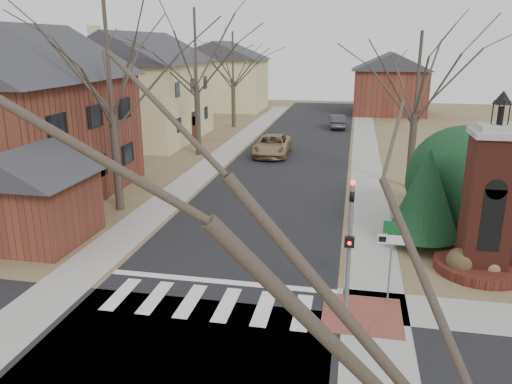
% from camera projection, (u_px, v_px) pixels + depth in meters
% --- Properties ---
extents(ground, '(120.00, 120.00, 0.00)m').
position_uv_depth(ground, '(201.00, 316.00, 15.15)').
color(ground, brown).
rests_on(ground, ground).
extents(main_street, '(8.00, 70.00, 0.01)m').
position_uv_depth(main_street, '(292.00, 158.00, 35.83)').
color(main_street, black).
rests_on(main_street, ground).
extents(cross_street, '(120.00, 8.00, 0.01)m').
position_uv_depth(cross_street, '(165.00, 378.00, 12.33)').
color(cross_street, black).
rests_on(cross_street, ground).
extents(crosswalk_zone, '(8.00, 2.20, 0.02)m').
position_uv_depth(crosswalk_zone, '(209.00, 303.00, 15.90)').
color(crosswalk_zone, silver).
rests_on(crosswalk_zone, ground).
extents(stop_bar, '(8.00, 0.35, 0.02)m').
position_uv_depth(stop_bar, '(221.00, 282.00, 17.31)').
color(stop_bar, silver).
rests_on(stop_bar, ground).
extents(sidewalk_right_main, '(2.00, 60.00, 0.02)m').
position_uv_depth(sidewalk_right_main, '(366.00, 162.00, 34.85)').
color(sidewalk_right_main, gray).
rests_on(sidewalk_right_main, ground).
extents(sidewalk_left, '(2.00, 60.00, 0.02)m').
position_uv_depth(sidewalk_left, '(222.00, 155.00, 36.79)').
color(sidewalk_left, gray).
rests_on(sidewalk_left, ground).
extents(curb_apron, '(2.40, 2.40, 0.02)m').
position_uv_depth(curb_apron, '(362.00, 315.00, 15.20)').
color(curb_apron, brown).
rests_on(curb_apron, ground).
extents(traffic_signal_pole, '(0.28, 0.41, 4.50)m').
position_uv_depth(traffic_signal_pole, '(349.00, 240.00, 14.15)').
color(traffic_signal_pole, slate).
rests_on(traffic_signal_pole, ground).
extents(sign_post, '(0.90, 0.07, 2.75)m').
position_uv_depth(sign_post, '(392.00, 246.00, 15.42)').
color(sign_post, slate).
rests_on(sign_post, ground).
extents(brick_gate_monument, '(3.20, 3.20, 6.47)m').
position_uv_depth(brick_gate_monument, '(487.00, 215.00, 17.55)').
color(brick_gate_monument, '#59231A').
rests_on(brick_gate_monument, ground).
extents(house_brick_left, '(9.80, 11.80, 9.42)m').
position_uv_depth(house_brick_left, '(14.00, 110.00, 25.64)').
color(house_brick_left, brown).
rests_on(house_brick_left, ground).
extents(house_stucco_left, '(9.80, 12.80, 9.28)m').
position_uv_depth(house_stucco_left, '(141.00, 85.00, 41.72)').
color(house_stucco_left, beige).
rests_on(house_stucco_left, ground).
extents(garage_left, '(4.80, 4.80, 4.29)m').
position_uv_depth(garage_left, '(32.00, 189.00, 20.32)').
color(garage_left, brown).
rests_on(garage_left, ground).
extents(house_distant_left, '(10.80, 8.80, 8.53)m').
position_uv_depth(house_distant_left, '(223.00, 74.00, 61.27)').
color(house_distant_left, beige).
rests_on(house_distant_left, ground).
extents(house_distant_right, '(8.80, 8.80, 7.30)m').
position_uv_depth(house_distant_right, '(390.00, 82.00, 57.72)').
color(house_distant_right, brown).
rests_on(house_distant_right, ground).
extents(evergreen_near, '(2.80, 2.80, 4.10)m').
position_uv_depth(evergreen_near, '(426.00, 192.00, 19.73)').
color(evergreen_near, '#473D33').
rests_on(evergreen_near, ground).
extents(evergreen_mid, '(3.40, 3.40, 4.70)m').
position_uv_depth(evergreen_mid, '(508.00, 181.00, 20.16)').
color(evergreen_mid, '#473D33').
rests_on(evergreen_mid, ground).
extents(evergreen_mass, '(4.80, 4.80, 4.80)m').
position_uv_depth(evergreen_mass, '(462.00, 176.00, 21.71)').
color(evergreen_mass, black).
rests_on(evergreen_mass, ground).
extents(bare_tree_0, '(8.05, 8.05, 11.15)m').
position_uv_depth(bare_tree_0, '(107.00, 49.00, 22.71)').
color(bare_tree_0, '#473D33').
rests_on(bare_tree_0, ground).
extents(bare_tree_1, '(8.40, 8.40, 11.64)m').
position_uv_depth(bare_tree_1, '(195.00, 42.00, 34.83)').
color(bare_tree_1, '#473D33').
rests_on(bare_tree_1, ground).
extents(bare_tree_2, '(7.35, 7.35, 10.19)m').
position_uv_depth(bare_tree_2, '(233.00, 53.00, 47.43)').
color(bare_tree_2, '#473D33').
rests_on(bare_tree_2, ground).
extents(bare_tree_3, '(7.00, 7.00, 9.70)m').
position_uv_depth(bare_tree_3, '(419.00, 68.00, 26.87)').
color(bare_tree_3, '#473D33').
rests_on(bare_tree_3, ground).
extents(pickup_truck, '(2.60, 5.39, 1.48)m').
position_uv_depth(pickup_truck, '(272.00, 145.00, 36.65)').
color(pickup_truck, '#9A7754').
rests_on(pickup_truck, ground).
extents(distant_car, '(1.74, 4.12, 1.32)m').
position_uv_depth(distant_car, '(337.00, 121.00, 48.34)').
color(distant_car, '#36383F').
rests_on(distant_car, ground).
extents(dry_shrub_left, '(0.97, 0.97, 0.97)m').
position_uv_depth(dry_shrub_left, '(460.00, 261.00, 17.80)').
color(dry_shrub_left, '#4E3C23').
rests_on(dry_shrub_left, ground).
extents(dry_shrub_right, '(0.81, 0.81, 0.81)m').
position_uv_depth(dry_shrub_right, '(492.00, 266.00, 17.63)').
color(dry_shrub_right, olive).
rests_on(dry_shrub_right, ground).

